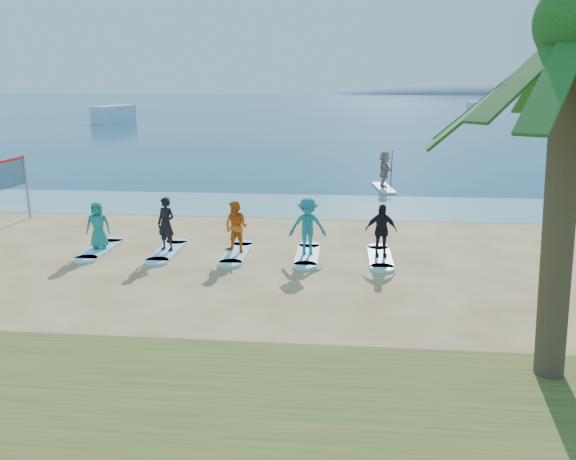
# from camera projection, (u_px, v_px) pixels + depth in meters

# --- Properties ---
(ground) EXTENTS (600.00, 600.00, 0.00)m
(ground) POSITION_uv_depth(u_px,v_px,m) (274.00, 290.00, 14.47)
(ground) COLOR tan
(ground) RESTS_ON ground
(shallow_water) EXTENTS (600.00, 600.00, 0.00)m
(shallow_water) POSITION_uv_depth(u_px,v_px,m) (303.00, 205.00, 24.58)
(shallow_water) COLOR teal
(shallow_water) RESTS_ON ground
(ocean) EXTENTS (600.00, 600.00, 0.00)m
(ocean) POSITION_uv_depth(u_px,v_px,m) (338.00, 102.00, 168.60)
(ocean) COLOR navy
(ocean) RESTS_ON ground
(island_ridge) EXTENTS (220.00, 56.00, 18.00)m
(island_ridge) POSITION_uv_depth(u_px,v_px,m) (522.00, 94.00, 294.64)
(island_ridge) COLOR slate
(island_ridge) RESTS_ON ground
(paddleboard) EXTENTS (1.04, 3.06, 0.12)m
(paddleboard) POSITION_uv_depth(u_px,v_px,m) (384.00, 188.00, 28.40)
(paddleboard) COLOR silver
(paddleboard) RESTS_ON ground
(paddleboarder) EXTENTS (0.56, 1.68, 1.80)m
(paddleboarder) POSITION_uv_depth(u_px,v_px,m) (384.00, 169.00, 28.15)
(paddleboarder) COLOR tan
(paddleboarder) RESTS_ON paddleboard
(boat_offshore_a) EXTENTS (3.38, 8.50, 2.29)m
(boat_offshore_a) POSITION_uv_depth(u_px,v_px,m) (115.00, 122.00, 78.19)
(boat_offshore_a) COLOR silver
(boat_offshore_a) RESTS_ON ground
(boat_offshore_b) EXTENTS (4.27, 6.80, 1.64)m
(boat_offshore_b) POSITION_uv_depth(u_px,v_px,m) (479.00, 110.00, 118.40)
(boat_offshore_b) COLOR silver
(boat_offshore_b) RESTS_ON ground
(surfboard_0) EXTENTS (0.70, 2.20, 0.09)m
(surfboard_0) POSITION_uv_depth(u_px,v_px,m) (100.00, 249.00, 17.91)
(surfboard_0) COLOR #A0DDF8
(surfboard_0) RESTS_ON ground
(student_0) EXTENTS (0.82, 0.63, 1.50)m
(student_0) POSITION_uv_depth(u_px,v_px,m) (98.00, 225.00, 17.71)
(student_0) COLOR #1A8079
(student_0) RESTS_ON surfboard_0
(surfboard_1) EXTENTS (0.70, 2.20, 0.09)m
(surfboard_1) POSITION_uv_depth(u_px,v_px,m) (168.00, 251.00, 17.71)
(surfboard_1) COLOR #A0DDF8
(surfboard_1) RESTS_ON ground
(student_1) EXTENTS (0.72, 0.61, 1.69)m
(student_1) POSITION_uv_depth(u_px,v_px,m) (166.00, 224.00, 17.48)
(student_1) COLOR black
(student_1) RESTS_ON surfboard_1
(surfboard_2) EXTENTS (0.70, 2.20, 0.09)m
(surfboard_2) POSITION_uv_depth(u_px,v_px,m) (237.00, 253.00, 17.50)
(surfboard_2) COLOR #A0DDF8
(surfboard_2) RESTS_ON ground
(student_2) EXTENTS (0.95, 0.85, 1.61)m
(student_2) POSITION_uv_depth(u_px,v_px,m) (236.00, 227.00, 17.29)
(student_2) COLOR #CF6415
(student_2) RESTS_ON surfboard_2
(surfboard_3) EXTENTS (0.70, 2.20, 0.09)m
(surfboard_3) POSITION_uv_depth(u_px,v_px,m) (307.00, 255.00, 17.29)
(surfboard_3) COLOR #A0DDF8
(surfboard_3) RESTS_ON ground
(student_3) EXTENTS (1.21, 0.79, 1.76)m
(student_3) POSITION_uv_depth(u_px,v_px,m) (308.00, 226.00, 17.06)
(student_3) COLOR #1B7386
(student_3) RESTS_ON surfboard_3
(surfboard_4) EXTENTS (0.70, 2.20, 0.09)m
(surfboard_4) POSITION_uv_depth(u_px,v_px,m) (380.00, 257.00, 17.09)
(surfboard_4) COLOR #A0DDF8
(surfboard_4) RESTS_ON ground
(student_4) EXTENTS (0.97, 0.45, 1.61)m
(student_4) POSITION_uv_depth(u_px,v_px,m) (381.00, 230.00, 16.87)
(student_4) COLOR black
(student_4) RESTS_ON surfboard_4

